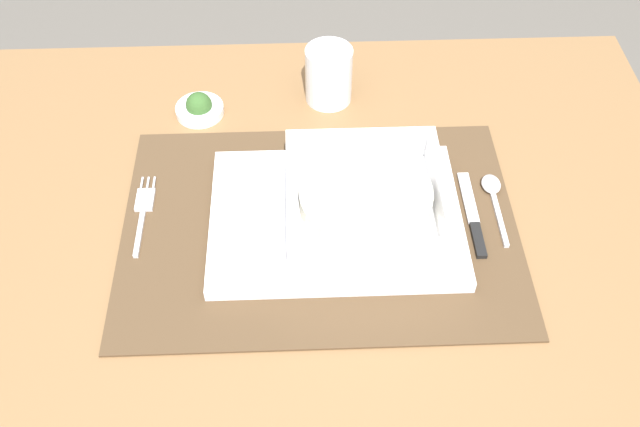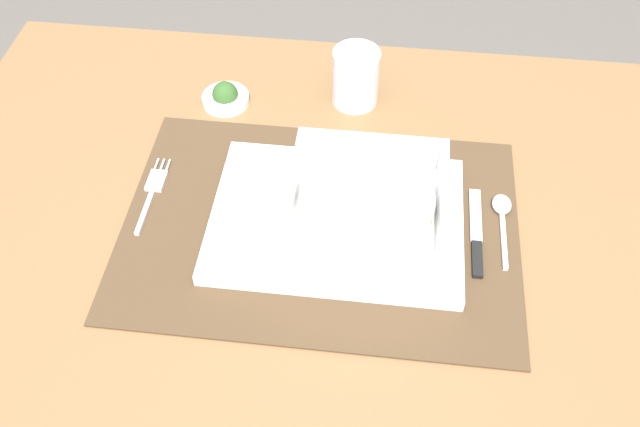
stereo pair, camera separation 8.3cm
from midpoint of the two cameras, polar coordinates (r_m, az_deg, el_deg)
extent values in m
cube|color=brown|center=(0.86, 1.45, -1.77)|extent=(1.00, 0.74, 0.03)
cube|color=brown|center=(1.43, -15.62, 0.80)|extent=(0.05, 0.05, 0.69)
cube|color=brown|center=(1.41, 21.01, -2.41)|extent=(0.05, 0.05, 0.69)
cube|color=#4C3823|center=(0.85, 2.78, -1.41)|extent=(0.48, 0.34, 0.00)
cube|color=white|center=(0.85, 4.15, -0.63)|extent=(0.30, 0.22, 0.02)
cube|color=white|center=(0.84, 6.57, -0.21)|extent=(0.18, 0.18, 0.01)
cube|color=white|center=(0.82, 0.65, 1.47)|extent=(0.01, 0.18, 0.04)
cube|color=white|center=(0.83, 12.75, 0.39)|extent=(0.01, 0.18, 0.04)
cube|color=white|center=(0.76, 6.46, -3.93)|extent=(0.16, 0.01, 0.04)
cube|color=white|center=(0.88, 6.95, 5.16)|extent=(0.16, 0.01, 0.04)
cylinder|color=silver|center=(0.82, 6.68, 0.62)|extent=(0.16, 0.16, 0.03)
cube|color=silver|center=(0.88, -11.39, -0.04)|extent=(0.01, 0.07, 0.00)
cube|color=silver|center=(0.91, -10.58, 2.48)|extent=(0.02, 0.04, 0.00)
cylinder|color=silver|center=(0.93, -10.64, 3.75)|extent=(0.00, 0.02, 0.00)
cylinder|color=silver|center=(0.93, -10.19, 3.72)|extent=(0.00, 0.02, 0.00)
cylinder|color=silver|center=(0.93, -9.73, 3.68)|extent=(0.00, 0.02, 0.00)
cube|color=silver|center=(0.87, 17.30, -2.46)|extent=(0.01, 0.09, 0.00)
ellipsoid|color=silver|center=(0.90, 17.04, 0.57)|extent=(0.02, 0.03, 0.01)
cube|color=black|center=(0.84, 15.35, -3.76)|extent=(0.01, 0.05, 0.01)
cube|color=silver|center=(0.89, 15.09, -0.29)|extent=(0.01, 0.08, 0.00)
cylinder|color=white|center=(1.00, 5.32, 10.81)|extent=(0.07, 0.07, 0.08)
cylinder|color=#C64C1E|center=(1.00, 5.26, 10.13)|extent=(0.05, 0.05, 0.05)
cylinder|color=white|center=(1.01, -5.30, 9.07)|extent=(0.07, 0.07, 0.01)
sphere|color=#335926|center=(1.01, -5.34, 9.46)|extent=(0.04, 0.04, 0.04)
camera|label=1|loc=(0.04, -87.13, 3.34)|focal=39.58mm
camera|label=2|loc=(0.04, 92.87, -3.34)|focal=39.58mm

